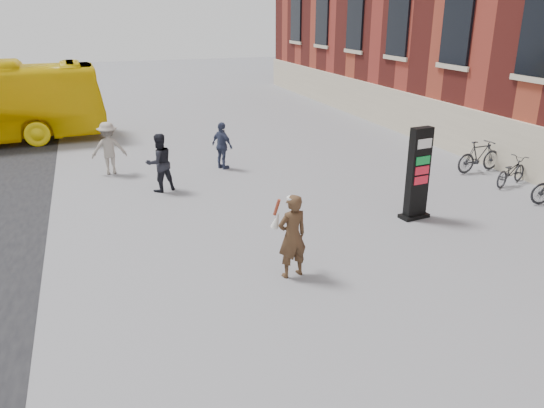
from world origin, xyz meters
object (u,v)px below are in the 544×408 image
object	(u,v)px
pedestrian_b	(109,148)
bike_6	(511,171)
woman	(292,235)
pedestrian_a	(159,163)
info_pylon	(418,174)
pedestrian_c	(222,146)
bike_7	(479,156)

from	to	relation	value
pedestrian_b	bike_6	distance (m)	12.96
woman	pedestrian_a	xyz separation A→B (m)	(-1.77, 6.40, -0.03)
info_pylon	pedestrian_c	bearing A→B (deg)	113.54
pedestrian_a	pedestrian_b	distance (m)	2.71
pedestrian_b	bike_6	size ratio (longest dim) A/B	1.05
info_pylon	pedestrian_c	xyz separation A→B (m)	(-3.66, 6.14, -0.40)
bike_6	bike_7	distance (m)	1.50
pedestrian_c	bike_6	xyz separation A→B (m)	(8.09, -4.72, -0.38)
pedestrian_b	bike_6	bearing A→B (deg)	157.02
pedestrian_b	bike_6	world-z (taller)	pedestrian_b
info_pylon	pedestrian_a	world-z (taller)	info_pylon
bike_7	pedestrian_b	bearing A→B (deg)	67.46
woman	bike_6	bearing A→B (deg)	-168.18
pedestrian_b	bike_7	size ratio (longest dim) A/B	0.97
pedestrian_c	bike_6	distance (m)	9.37
info_pylon	bike_6	distance (m)	4.72
pedestrian_c	woman	bearing A→B (deg)	147.60
info_pylon	pedestrian_a	size ratio (longest dim) A/B	1.37
pedestrian_a	pedestrian_c	size ratio (longest dim) A/B	1.09
pedestrian_b	bike_7	world-z (taller)	pedestrian_b
pedestrian_a	pedestrian_c	bearing A→B (deg)	-162.37
bike_7	info_pylon	bearing A→B (deg)	119.04
bike_6	bike_7	xyz separation A→B (m)	(0.00, 1.49, 0.10)
info_pylon	pedestrian_c	world-z (taller)	info_pylon
info_pylon	woman	size ratio (longest dim) A/B	1.36
pedestrian_a	bike_7	distance (m)	10.57
info_pylon	pedestrian_b	xyz separation A→B (m)	(-7.36, 6.80, -0.34)
info_pylon	pedestrian_b	size ratio (longest dim) A/B	1.39
woman	bike_6	xyz separation A→B (m)	(8.68, 3.38, -0.48)
info_pylon	pedestrian_c	size ratio (longest dim) A/B	1.50
pedestrian_c	pedestrian_a	bearing A→B (deg)	97.49
pedestrian_b	bike_7	bearing A→B (deg)	163.30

